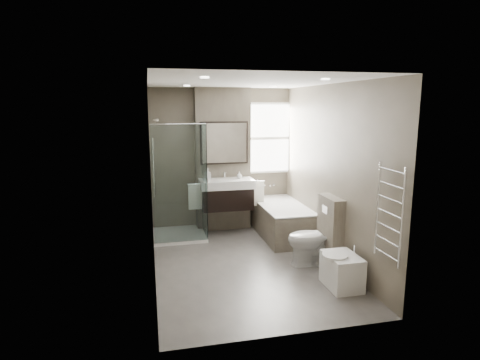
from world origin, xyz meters
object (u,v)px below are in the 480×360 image
object	(u,v)px
toilet	(314,239)
vanity	(227,194)
bathtub	(281,219)
bidet	(341,270)

from	to	relation	value
toilet	vanity	bearing A→B (deg)	-146.48
bathtub	bidet	xyz separation A→B (m)	(0.09, -2.12, -0.09)
bathtub	toilet	size ratio (longest dim) A/B	2.05
toilet	bidet	world-z (taller)	toilet
vanity	bathtub	size ratio (longest dim) A/B	0.59
bathtub	toilet	bearing A→B (deg)	-88.07
vanity	bidet	bearing A→B (deg)	-67.46
vanity	bathtub	xyz separation A→B (m)	(0.92, -0.33, -0.43)
bidet	vanity	bearing A→B (deg)	112.54
bathtub	toilet	xyz separation A→B (m)	(0.05, -1.33, 0.07)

